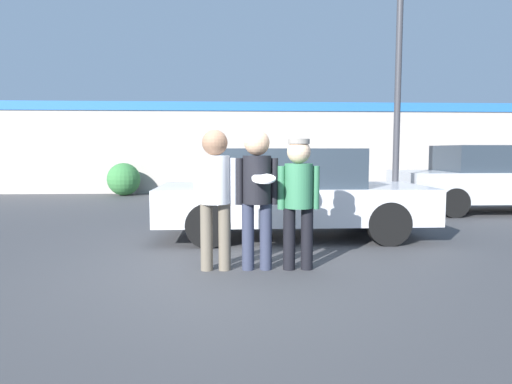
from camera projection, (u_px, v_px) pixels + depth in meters
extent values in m
plane|color=#3F3F42|center=(238.00, 270.00, 5.63)|extent=(56.00, 56.00, 0.00)
cube|color=#B2A89E|center=(234.00, 148.00, 15.63)|extent=(24.00, 0.18, 3.10)
cube|color=#2666B2|center=(234.00, 106.00, 15.40)|extent=(24.00, 0.04, 0.30)
cylinder|color=#665B4C|center=(207.00, 237.00, 5.57)|extent=(0.15, 0.15, 0.82)
cylinder|color=#665B4C|center=(225.00, 237.00, 5.58)|extent=(0.15, 0.15, 0.82)
cylinder|color=silver|center=(215.00, 180.00, 5.51)|extent=(0.35, 0.35, 0.58)
cylinder|color=silver|center=(197.00, 182.00, 5.50)|extent=(0.09, 0.09, 0.57)
cylinder|color=silver|center=(233.00, 181.00, 5.52)|extent=(0.09, 0.09, 0.57)
sphere|color=#8C664C|center=(215.00, 143.00, 5.47)|extent=(0.31, 0.31, 0.31)
cylinder|color=#2D3347|center=(248.00, 237.00, 5.60)|extent=(0.15, 0.15, 0.82)
cylinder|color=#2D3347|center=(266.00, 237.00, 5.61)|extent=(0.15, 0.15, 0.82)
cylinder|color=black|center=(257.00, 180.00, 5.54)|extent=(0.35, 0.35, 0.58)
cylinder|color=black|center=(239.00, 181.00, 5.53)|extent=(0.09, 0.09, 0.57)
cylinder|color=black|center=(274.00, 181.00, 5.55)|extent=(0.09, 0.09, 0.57)
sphere|color=tan|center=(257.00, 143.00, 5.50)|extent=(0.31, 0.31, 0.31)
cylinder|color=white|center=(264.00, 179.00, 5.28)|extent=(0.28, 0.27, 0.11)
cylinder|color=black|center=(289.00, 239.00, 5.61)|extent=(0.15, 0.15, 0.77)
cylinder|color=black|center=(307.00, 239.00, 5.62)|extent=(0.15, 0.15, 0.77)
cylinder|color=#33724C|center=(299.00, 186.00, 5.55)|extent=(0.34, 0.34, 0.54)
cylinder|color=#33724C|center=(281.00, 188.00, 5.54)|extent=(0.09, 0.09, 0.53)
cylinder|color=#33724C|center=(316.00, 188.00, 5.57)|extent=(0.09, 0.09, 0.53)
sphere|color=#DBB28E|center=(299.00, 152.00, 5.52)|extent=(0.29, 0.29, 0.29)
cylinder|color=gray|center=(299.00, 141.00, 5.50)|extent=(0.26, 0.26, 0.06)
cube|color=silver|center=(292.00, 203.00, 7.78)|extent=(4.48, 1.88, 0.58)
cube|color=#28333D|center=(287.00, 167.00, 7.72)|extent=(2.33, 1.62, 0.63)
cylinder|color=black|center=(358.00, 209.00, 8.71)|extent=(0.68, 0.22, 0.68)
cylinder|color=black|center=(388.00, 224.00, 7.04)|extent=(0.68, 0.22, 0.68)
cylinder|color=black|center=(213.00, 210.00, 8.57)|extent=(0.68, 0.22, 0.68)
cylinder|color=black|center=(208.00, 225.00, 6.89)|extent=(0.68, 0.22, 0.68)
cube|color=#B7BABF|center=(497.00, 186.00, 10.88)|extent=(4.71, 1.91, 0.70)
cube|color=#28333D|center=(494.00, 158.00, 10.81)|extent=(2.45, 1.65, 0.61)
cylinder|color=black|center=(421.00, 195.00, 11.68)|extent=(0.65, 0.22, 0.65)
cylinder|color=black|center=(454.00, 203.00, 9.97)|extent=(0.65, 0.22, 0.65)
cylinder|color=#38383D|center=(398.00, 66.00, 8.62)|extent=(0.12, 0.12, 6.10)
sphere|color=#387A3D|center=(124.00, 179.00, 14.82)|extent=(1.06, 1.06, 1.06)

